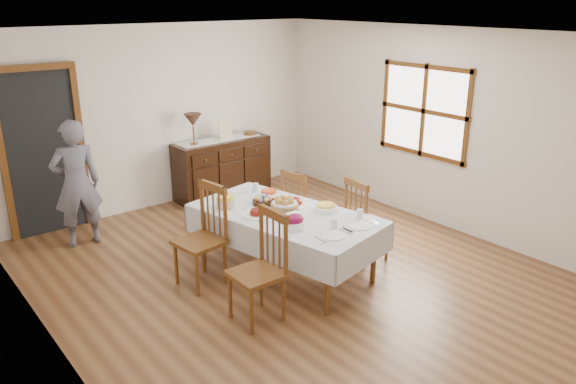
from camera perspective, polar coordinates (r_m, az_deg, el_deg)
ground at (r=6.35m, az=0.57°, el=-8.35°), size 6.00×6.00×0.00m
room_shell at (r=6.02m, az=-3.01°, el=6.73°), size 5.02×6.02×2.65m
dining_table at (r=6.13m, az=-0.30°, el=-2.89°), size 1.47×2.27×0.72m
chair_left_near at (r=5.32m, az=-2.76°, el=-7.55°), size 0.46×0.46×1.08m
chair_left_far at (r=6.02m, az=-8.58°, el=-4.32°), size 0.51×0.51×1.10m
chair_right_near at (r=6.55m, az=7.74°, el=-2.78°), size 0.46×0.46×1.00m
chair_right_far at (r=6.98m, az=1.16°, el=-1.44°), size 0.48×0.48×0.94m
sideboard at (r=8.68m, az=-6.68°, el=2.43°), size 1.49×0.54×0.90m
person at (r=7.26m, az=-20.75°, el=1.20°), size 0.57×0.40×1.69m
bread_basket at (r=6.09m, az=-0.36°, el=-1.43°), size 0.30×0.30×0.18m
egg_basket at (r=6.35m, az=-2.49°, el=-0.93°), size 0.26×0.26×0.10m
ham_platter_a at (r=6.02m, az=-3.07°, el=-2.15°), size 0.33×0.33×0.11m
ham_platter_b at (r=6.31m, az=0.68°, el=-1.12°), size 0.32×0.32×0.11m
beet_bowl at (r=5.67m, az=0.66°, el=-3.07°), size 0.22×0.22×0.15m
carrot_bowl at (r=6.56m, az=-1.95°, el=-0.18°), size 0.20×0.20×0.09m
pineapple_bowl at (r=6.27m, az=-6.34°, el=-0.96°), size 0.21×0.21×0.14m
casserole_dish at (r=6.16m, az=3.86°, el=-1.60°), size 0.26×0.26×0.08m
butter_dish at (r=5.92m, az=0.51°, el=-2.46°), size 0.16×0.12×0.07m
setting_left at (r=5.59m, az=4.59°, el=-4.01°), size 0.44×0.31×0.10m
setting_right at (r=5.86m, az=7.27°, el=-3.01°), size 0.44×0.31×0.10m
glass_far_a at (r=6.34m, az=-5.93°, el=-0.89°), size 0.06×0.06×0.10m
glass_far_b at (r=6.77m, az=-3.31°, el=0.48°), size 0.07×0.07×0.09m
runner at (r=8.57m, az=-7.06°, el=5.33°), size 1.30×0.35×0.01m
table_lamp at (r=8.24m, az=-9.64°, el=7.14°), size 0.26×0.26×0.46m
picture_frame at (r=8.54m, az=-6.37°, el=6.24°), size 0.22×0.08×0.28m
deco_bowl at (r=8.82m, az=-3.89°, el=5.99°), size 0.20×0.20×0.06m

